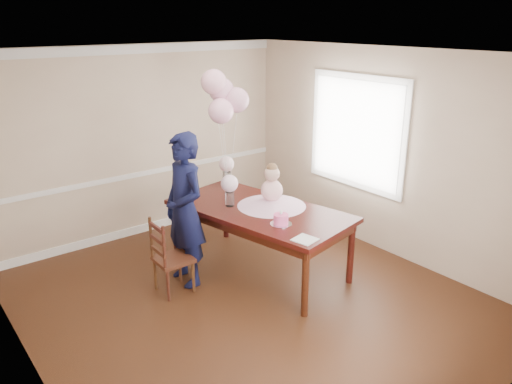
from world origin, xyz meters
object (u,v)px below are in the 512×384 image
object	(u,v)px
birthday_cake	(281,219)
woman	(185,210)
dining_table_top	(259,211)
dining_chair_seat	(173,259)

from	to	relation	value
birthday_cake	woman	size ratio (longest dim) A/B	0.09
dining_table_top	dining_chair_seat	distance (m)	1.18
dining_chair_seat	woman	xyz separation A→B (m)	(0.25, 0.12, 0.51)
dining_table_top	birthday_cake	size ratio (longest dim) A/B	13.33
dining_chair_seat	woman	size ratio (longest dim) A/B	0.22
dining_chair_seat	birthday_cake	bearing A→B (deg)	-36.11
dining_table_top	dining_chair_seat	bearing A→B (deg)	157.42
woman	dining_chair_seat	bearing A→B (deg)	-63.43
dining_table_top	dining_chair_seat	xyz separation A→B (m)	(-1.09, 0.21, -0.40)
birthday_cake	woman	xyz separation A→B (m)	(-0.73, 0.87, 0.01)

